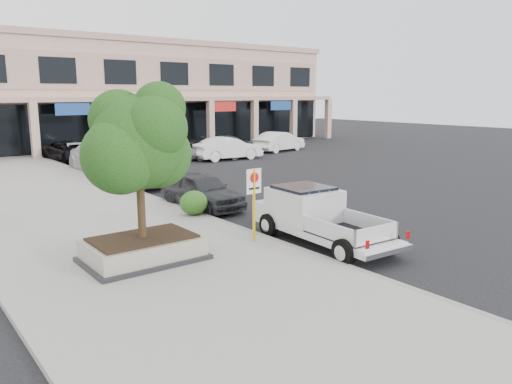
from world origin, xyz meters
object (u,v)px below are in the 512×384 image
at_px(planter_tree, 140,142).
at_px(curb_car_c, 99,158).
at_px(pickup_truck, 324,218).
at_px(curb_car_d, 71,151).
at_px(lot_car_a, 214,150).
at_px(lot_car_e, 221,145).
at_px(lot_car_f, 280,142).
at_px(no_parking_sign, 254,194).
at_px(lot_car_b, 228,148).
at_px(curb_car_b, 138,170).
at_px(lot_car_c, 231,144).
at_px(curb_car_a, 202,191).
at_px(lot_car_d, 178,144).
at_px(planter, 143,249).

relative_size(planter_tree, curb_car_c, 0.69).
height_order(pickup_truck, curb_car_d, pickup_truck).
height_order(lot_car_a, lot_car_e, lot_car_a).
bearing_deg(pickup_truck, lot_car_a, 69.78).
xyz_separation_m(pickup_truck, lot_car_f, (15.94, 21.02, -0.05)).
relative_size(planter_tree, no_parking_sign, 1.74).
bearing_deg(lot_car_b, planter_tree, 144.55).
bearing_deg(planter_tree, no_parking_sign, -8.52).
distance_m(planter_tree, lot_car_e, 26.92).
distance_m(curb_car_b, lot_car_c, 15.86).
bearing_deg(pickup_truck, lot_car_b, 67.05).
relative_size(pickup_truck, lot_car_c, 1.18).
bearing_deg(lot_car_f, planter_tree, 120.29).
bearing_deg(lot_car_e, lot_car_a, 158.13).
relative_size(lot_car_b, lot_car_c, 1.07).
relative_size(pickup_truck, curb_car_c, 0.95).
distance_m(curb_car_a, lot_car_b, 15.76).
height_order(curb_car_b, lot_car_d, curb_car_b).
distance_m(planter, lot_car_c, 27.74).
relative_size(no_parking_sign, curb_car_a, 0.52).
bearing_deg(no_parking_sign, curb_car_a, 75.11).
height_order(lot_car_d, lot_car_f, lot_car_f).
relative_size(lot_car_b, lot_car_d, 0.90).
relative_size(curb_car_c, lot_car_d, 1.04).
xyz_separation_m(planter_tree, curb_car_c, (5.10, 17.32, -2.58)).
distance_m(curb_car_b, lot_car_e, 14.97).
height_order(planter_tree, pickup_truck, planter_tree).
height_order(lot_car_b, lot_car_f, lot_car_b).
height_order(lot_car_b, lot_car_c, lot_car_b).
xyz_separation_m(planter, lot_car_d, (13.94, 23.36, 0.30)).
distance_m(lot_car_a, lot_car_f, 7.46).
xyz_separation_m(lot_car_b, lot_car_c, (2.90, 3.87, -0.15)).
relative_size(curb_car_c, curb_car_d, 1.11).
height_order(curb_car_a, lot_car_c, curb_car_a).
relative_size(curb_car_b, lot_car_a, 1.21).
height_order(no_parking_sign, lot_car_e, no_parking_sign).
bearing_deg(planter_tree, pickup_truck, -18.91).
distance_m(lot_car_d, lot_car_f, 8.40).
bearing_deg(curb_car_a, lot_car_f, 38.04).
relative_size(planter, lot_car_c, 0.68).
distance_m(planter, lot_car_b, 22.91).
bearing_deg(lot_car_d, lot_car_e, -127.68).
distance_m(lot_car_e, lot_car_f, 4.97).
height_order(lot_car_c, lot_car_d, lot_car_d).
xyz_separation_m(pickup_truck, curb_car_b, (-0.22, 13.30, -0.04)).
xyz_separation_m(curb_car_c, lot_car_b, (9.60, -0.01, -0.01)).
relative_size(planter, curb_car_b, 0.64).
relative_size(lot_car_c, lot_car_d, 0.84).
bearing_deg(curb_car_a, lot_car_c, 48.81).
height_order(lot_car_a, lot_car_f, lot_car_f).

